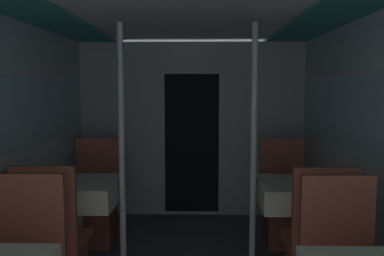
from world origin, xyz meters
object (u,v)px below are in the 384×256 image
(dining_table_right_1, at_px, (299,196))
(support_pole_right_1, at_px, (254,149))
(dining_table_left_1, at_px, (77,195))
(chair_left_far_1, at_px, (95,212))
(chair_right_far_1, at_px, (285,213))
(support_pole_left_1, at_px, (122,148))

(dining_table_right_1, distance_m, support_pole_right_1, 0.55)
(dining_table_left_1, xyz_separation_m, dining_table_right_1, (1.86, 0.00, 0.00))
(dining_table_left_1, relative_size, support_pole_right_1, 0.37)
(chair_left_far_1, relative_size, chair_right_far_1, 1.00)
(dining_table_left_1, relative_size, chair_right_far_1, 0.74)
(chair_left_far_1, xyz_separation_m, support_pole_right_1, (1.47, -0.59, 0.72))
(dining_table_left_1, distance_m, dining_table_right_1, 1.86)
(dining_table_right_1, bearing_deg, support_pole_left_1, 180.00)
(chair_right_far_1, bearing_deg, dining_table_right_1, 90.00)
(dining_table_left_1, distance_m, chair_left_far_1, 0.67)
(support_pole_left_1, relative_size, chair_right_far_1, 2.01)
(dining_table_left_1, bearing_deg, dining_table_right_1, 0.00)
(dining_table_left_1, height_order, support_pole_left_1, support_pole_left_1)
(dining_table_left_1, height_order, chair_left_far_1, chair_left_far_1)
(chair_left_far_1, bearing_deg, support_pole_left_1, 123.10)
(chair_right_far_1, bearing_deg, dining_table_left_1, 17.55)
(dining_table_right_1, relative_size, chair_right_far_1, 0.74)
(dining_table_left_1, relative_size, chair_left_far_1, 0.74)
(support_pole_left_1, xyz_separation_m, chair_right_far_1, (1.47, 0.59, -0.72))
(dining_table_left_1, relative_size, support_pole_left_1, 0.37)
(chair_right_far_1, bearing_deg, support_pole_left_1, 21.72)
(dining_table_left_1, bearing_deg, chair_left_far_1, 90.00)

